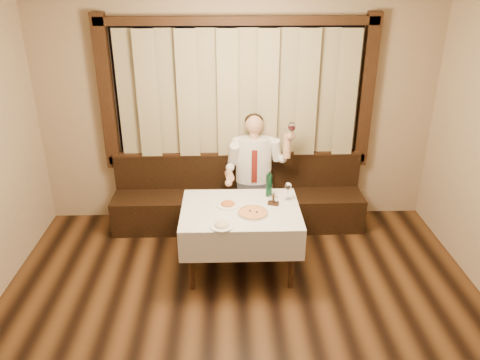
{
  "coord_description": "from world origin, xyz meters",
  "views": [
    {
      "loc": [
        -0.14,
        -2.72,
        3.09
      ],
      "look_at": [
        0.0,
        1.9,
        1.0
      ],
      "focal_mm": 35.0,
      "sensor_mm": 36.0,
      "label": 1
    }
  ],
  "objects_px": {
    "pizza": "(253,213)",
    "seated_man": "(255,166)",
    "green_bottle": "(269,185)",
    "dining_table": "(241,217)",
    "pasta_red": "(228,202)",
    "pasta_cream": "(222,224)",
    "banquette": "(238,202)",
    "cruet_caddy": "(273,201)"
  },
  "relations": [
    {
      "from": "pizza",
      "to": "seated_man",
      "type": "relative_size",
      "value": 0.22
    },
    {
      "from": "green_bottle",
      "to": "pizza",
      "type": "bearing_deg",
      "value": -115.94
    },
    {
      "from": "dining_table",
      "to": "pasta_red",
      "type": "relative_size",
      "value": 5.04
    },
    {
      "from": "dining_table",
      "to": "seated_man",
      "type": "distance_m",
      "value": 0.98
    },
    {
      "from": "pizza",
      "to": "pasta_cream",
      "type": "xyz_separation_m",
      "value": [
        -0.32,
        -0.26,
        0.02
      ]
    },
    {
      "from": "banquette",
      "to": "cruet_caddy",
      "type": "height_order",
      "value": "banquette"
    },
    {
      "from": "dining_table",
      "to": "pizza",
      "type": "relative_size",
      "value": 3.83
    },
    {
      "from": "pasta_cream",
      "to": "green_bottle",
      "type": "xyz_separation_m",
      "value": [
        0.53,
        0.67,
        0.1
      ]
    },
    {
      "from": "pizza",
      "to": "cruet_caddy",
      "type": "relative_size",
      "value": 2.64
    },
    {
      "from": "banquette",
      "to": "pasta_red",
      "type": "xyz_separation_m",
      "value": [
        -0.14,
        -0.95,
        0.48
      ]
    },
    {
      "from": "banquette",
      "to": "pasta_cream",
      "type": "distance_m",
      "value": 1.5
    },
    {
      "from": "dining_table",
      "to": "pasta_cream",
      "type": "xyz_separation_m",
      "value": [
        -0.2,
        -0.38,
        0.14
      ]
    },
    {
      "from": "dining_table",
      "to": "pasta_cream",
      "type": "bearing_deg",
      "value": -117.53
    },
    {
      "from": "pasta_cream",
      "to": "seated_man",
      "type": "distance_m",
      "value": 1.37
    },
    {
      "from": "cruet_caddy",
      "to": "seated_man",
      "type": "relative_size",
      "value": 0.08
    },
    {
      "from": "pasta_red",
      "to": "cruet_caddy",
      "type": "relative_size",
      "value": 2.01
    },
    {
      "from": "banquette",
      "to": "pasta_red",
      "type": "distance_m",
      "value": 1.07
    },
    {
      "from": "dining_table",
      "to": "seated_man",
      "type": "relative_size",
      "value": 0.85
    },
    {
      "from": "pizza",
      "to": "green_bottle",
      "type": "height_order",
      "value": "green_bottle"
    },
    {
      "from": "green_bottle",
      "to": "seated_man",
      "type": "relative_size",
      "value": 0.21
    },
    {
      "from": "seated_man",
      "to": "cruet_caddy",
      "type": "bearing_deg",
      "value": -79.76
    },
    {
      "from": "banquette",
      "to": "cruet_caddy",
      "type": "xyz_separation_m",
      "value": [
        0.36,
        -0.94,
        0.49
      ]
    },
    {
      "from": "pasta_cream",
      "to": "banquette",
      "type": "bearing_deg",
      "value": 81.97
    },
    {
      "from": "pasta_red",
      "to": "seated_man",
      "type": "relative_size",
      "value": 0.17
    },
    {
      "from": "banquette",
      "to": "cruet_caddy",
      "type": "relative_size",
      "value": 25.45
    },
    {
      "from": "pasta_red",
      "to": "seated_man",
      "type": "xyz_separation_m",
      "value": [
        0.34,
        0.86,
        0.07
      ]
    },
    {
      "from": "cruet_caddy",
      "to": "green_bottle",
      "type": "bearing_deg",
      "value": 116.91
    },
    {
      "from": "green_bottle",
      "to": "pasta_red",
      "type": "bearing_deg",
      "value": -154.99
    },
    {
      "from": "dining_table",
      "to": "green_bottle",
      "type": "xyz_separation_m",
      "value": [
        0.33,
        0.29,
        0.24
      ]
    },
    {
      "from": "dining_table",
      "to": "green_bottle",
      "type": "height_order",
      "value": "green_bottle"
    },
    {
      "from": "banquette",
      "to": "pasta_cream",
      "type": "height_order",
      "value": "banquette"
    },
    {
      "from": "dining_table",
      "to": "cruet_caddy",
      "type": "xyz_separation_m",
      "value": [
        0.36,
        0.08,
        0.15
      ]
    },
    {
      "from": "dining_table",
      "to": "green_bottle",
      "type": "relative_size",
      "value": 3.97
    },
    {
      "from": "seated_man",
      "to": "pasta_cream",
      "type": "bearing_deg",
      "value": -107.02
    },
    {
      "from": "pasta_red",
      "to": "seated_man",
      "type": "bearing_deg",
      "value": 68.36
    },
    {
      "from": "pasta_cream",
      "to": "dining_table",
      "type": "bearing_deg",
      "value": 62.47
    },
    {
      "from": "dining_table",
      "to": "seated_man",
      "type": "height_order",
      "value": "seated_man"
    },
    {
      "from": "dining_table",
      "to": "pizza",
      "type": "distance_m",
      "value": 0.21
    },
    {
      "from": "seated_man",
      "to": "banquette",
      "type": "bearing_deg",
      "value": 155.88
    },
    {
      "from": "dining_table",
      "to": "pasta_cream",
      "type": "relative_size",
      "value": 5.07
    },
    {
      "from": "pasta_red",
      "to": "cruet_caddy",
      "type": "xyz_separation_m",
      "value": [
        0.49,
        0.0,
        0.01
      ]
    },
    {
      "from": "banquette",
      "to": "seated_man",
      "type": "xyz_separation_m",
      "value": [
        0.2,
        -0.09,
        0.55
      ]
    }
  ]
}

